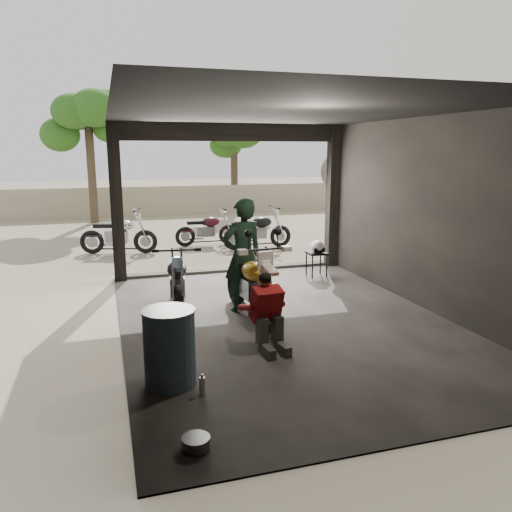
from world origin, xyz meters
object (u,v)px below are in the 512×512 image
rider (243,256)px  sign_post (337,189)px  helmet (317,246)px  main_bike (251,280)px  outside_bike_c (258,228)px  outside_bike_a (118,231)px  left_bike (177,277)px  outside_bike_b (207,227)px  stool (317,256)px  mechanic (270,315)px  oil_drum (170,349)px

rider → sign_post: size_ratio=0.73×
rider → helmet: size_ratio=6.59×
rider → sign_post: (3.15, 3.03, 0.82)m
main_bike → outside_bike_c: (1.81, 5.51, -0.06)m
outside_bike_a → sign_post: bearing=-102.9°
left_bike → outside_bike_b: left_bike is taller
outside_bike_a → outside_bike_c: outside_bike_a is taller
rider → stool: 2.78m
outside_bike_a → rider: bearing=-147.8°
outside_bike_b → stool: (1.51, -4.24, -0.06)m
mechanic → outside_bike_c: bearing=67.8°
stool → helmet: 0.21m
stool → sign_post: bearing=50.7°
mechanic → sign_post: bearing=49.3°
left_bike → outside_bike_a: outside_bike_a is taller
outside_bike_c → sign_post: sign_post is taller
mechanic → outside_bike_b: bearing=78.3°
outside_bike_c → oil_drum: 8.26m
mechanic → left_bike: bearing=107.0°
outside_bike_c → mechanic: 7.18m
stool → oil_drum: 5.51m
helmet → rider: bearing=-134.7°
sign_post → outside_bike_b: bearing=116.6°
outside_bike_c → mechanic: outside_bike_c is taller
oil_drum → outside_bike_a: bearing=92.3°
main_bike → sign_post: sign_post is taller
rider → main_bike: bearing=82.6°
helmet → sign_post: 2.00m
main_bike → helmet: bearing=40.7°
left_bike → outside_bike_b: 5.84m
outside_bike_b → helmet: size_ratio=5.45×
outside_bike_a → rider: rider is taller
outside_bike_c → left_bike: bearing=147.1°
stool → helmet: bearing=-101.8°
outside_bike_a → oil_drum: size_ratio=1.92×
stool → oil_drum: oil_drum is taller
oil_drum → sign_post: 7.28m
outside_bike_b → oil_drum: outside_bike_b is taller
mechanic → oil_drum: (-1.41, -0.64, -0.06)m
outside_bike_a → stool: (3.94, -3.78, -0.12)m
outside_bike_c → stool: (0.27, -3.39, -0.11)m
mechanic → stool: (2.22, 3.51, -0.04)m
helmet → outside_bike_a: bearing=141.8°
left_bike → outside_bike_a: (-0.80, 5.15, 0.01)m
outside_bike_a → mechanic: size_ratio=1.70×
rider → mechanic: 1.81m
outside_bike_c → stool: size_ratio=3.13×
rider → sign_post: 4.44m
outside_bike_c → helmet: size_ratio=5.89×
outside_bike_a → outside_bike_b: bearing=-65.6°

